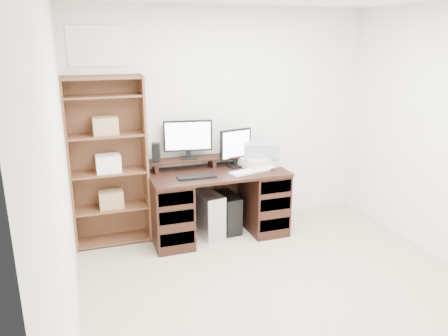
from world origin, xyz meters
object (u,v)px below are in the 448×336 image
tower_black (228,212)px  printer (261,161)px  monitor_small (236,146)px  tower_silver (207,213)px  desk (218,202)px  bookshelf (108,161)px  monitor_wide (188,137)px

tower_black → printer: bearing=-5.1°
monitor_small → tower_black: (-0.11, -0.06, -0.77)m
printer → tower_black: 0.71m
tower_silver → tower_black: (0.26, 0.03, -0.03)m
desk → tower_silver: bearing=156.1°
desk → monitor_small: 0.66m
monitor_small → bookshelf: bookshelf is taller
bookshelf → tower_black: bearing=-6.0°
tower_silver → printer: bearing=-10.1°
monitor_small → tower_black: size_ratio=0.97×
monitor_wide → bookshelf: bearing=-170.0°
printer → bookshelf: size_ratio=0.25×
monitor_wide → monitor_small: size_ratio=1.24×
bookshelf → monitor_wide: bearing=0.7°
desk → monitor_wide: bearing=140.3°
desk → monitor_wide: (-0.27, 0.22, 0.72)m
monitor_wide → monitor_small: 0.55m
monitor_wide → monitor_small: monitor_wide is taller
monitor_wide → bookshelf: size_ratio=0.30×
printer → tower_black: printer is taller
desk → tower_black: (0.15, 0.08, -0.17)m
monitor_wide → bookshelf: (-0.87, -0.01, -0.19)m
bookshelf → tower_silver: bearing=-8.9°
desk → tower_black: bearing=27.5°
monitor_wide → tower_silver: bearing=-38.9°
tower_silver → monitor_small: bearing=1.9°
monitor_small → tower_silver: monitor_small is taller
monitor_small → tower_silver: size_ratio=0.86×
printer → monitor_small: bearing=148.8°
tower_black → desk: bearing=-154.9°
desk → printer: 0.68m
desk → tower_black: 0.24m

